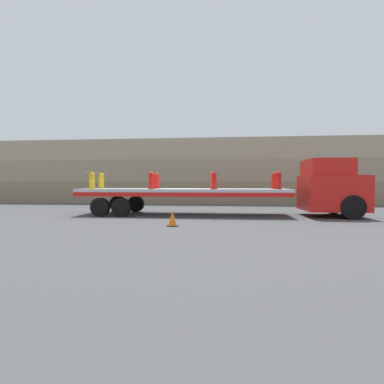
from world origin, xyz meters
name	(u,v)px	position (x,y,z in m)	size (l,w,h in m)	color
ground_plane	(184,215)	(0.00, 0.00, 0.00)	(120.00, 120.00, 0.00)	#474749
rock_cliff	(199,172)	(0.00, 8.99, 2.49)	(60.00, 3.30, 4.98)	#84755B
truck_cab	(333,188)	(7.13, 0.00, 1.36)	(2.65, 2.65, 2.68)	red
flatbed_trailer	(172,193)	(-0.60, 0.00, 1.07)	(10.17, 2.69, 1.30)	#B2B2B7
fire_hydrant_yellow_near_0	(92,181)	(-4.49, -0.57, 1.69)	(0.33, 0.49, 0.82)	gold
fire_hydrant_yellow_far_0	(101,181)	(-4.49, 0.57, 1.69)	(0.33, 0.49, 0.82)	gold
fire_hydrant_red_near_1	(151,181)	(-1.50, -0.57, 1.69)	(0.33, 0.49, 0.82)	red
fire_hydrant_red_far_1	(157,181)	(-1.50, 0.57, 1.69)	(0.33, 0.49, 0.82)	red
fire_hydrant_red_near_2	(213,181)	(1.50, -0.57, 1.69)	(0.33, 0.49, 0.82)	red
fire_hydrant_red_far_2	(214,181)	(1.50, 0.57, 1.69)	(0.33, 0.49, 0.82)	red
fire_hydrant_red_near_3	(278,181)	(4.49, -0.57, 1.69)	(0.33, 0.49, 0.82)	red
fire_hydrant_red_far_3	(274,181)	(4.49, 0.57, 1.69)	(0.33, 0.49, 0.82)	red
cargo_strap_rear	(97,172)	(-4.49, 0.00, 2.12)	(0.05, 2.80, 0.01)	yellow
cargo_strap_middle	(214,172)	(1.50, 0.00, 2.12)	(0.05, 2.80, 0.01)	yellow
traffic_cone	(172,218)	(0.11, -3.99, 0.29)	(0.39, 0.39, 0.59)	black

